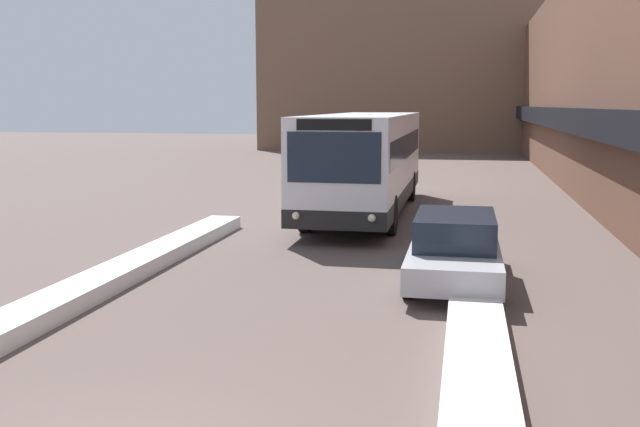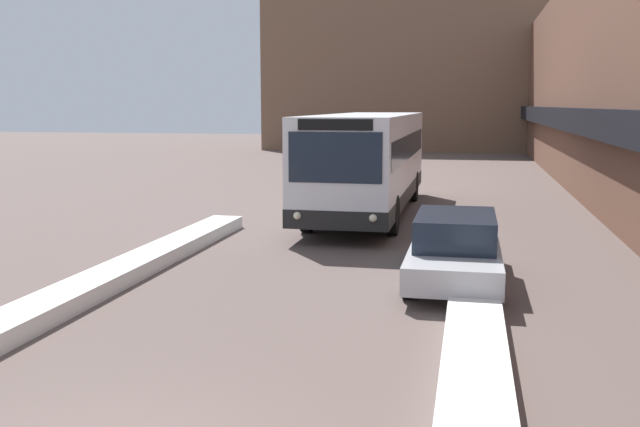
# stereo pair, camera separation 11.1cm
# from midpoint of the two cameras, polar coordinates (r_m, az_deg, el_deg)

# --- Properties ---
(building_backdrop_far) EXTENTS (26.00, 8.00, 12.06)m
(building_backdrop_far) POSITION_cam_midpoint_polar(r_m,az_deg,el_deg) (59.23, 8.33, 10.94)
(building_backdrop_far) COLOR brown
(building_backdrop_far) RESTS_ON ground_plane
(snow_bank_left) EXTENTS (0.90, 14.28, 0.33)m
(snow_bank_left) POSITION_cam_midpoint_polar(r_m,az_deg,el_deg) (15.07, -16.61, -4.93)
(snow_bank_left) COLOR silver
(snow_bank_left) RESTS_ON ground_plane
(snow_bank_right) EXTENTS (0.90, 14.35, 0.31)m
(snow_bank_right) POSITION_cam_midpoint_polar(r_m,az_deg,el_deg) (14.15, 12.01, -5.68)
(snow_bank_right) COLOR silver
(snow_bank_right) RESTS_ON ground_plane
(city_bus) EXTENTS (2.74, 11.93, 3.31)m
(city_bus) POSITION_cam_midpoint_polar(r_m,az_deg,el_deg) (23.61, 3.55, 4.28)
(city_bus) COLOR silver
(city_bus) RESTS_ON ground_plane
(parked_car_front) EXTENTS (1.84, 4.61, 1.41)m
(parked_car_front) POSITION_cam_midpoint_polar(r_m,az_deg,el_deg) (14.88, 10.51, -2.74)
(parked_car_front) COLOR #B7B7BC
(parked_car_front) RESTS_ON ground_plane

